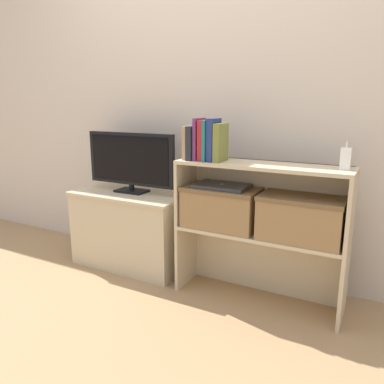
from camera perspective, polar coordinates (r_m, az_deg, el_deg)
ground_plane at (r=2.42m, az=-1.63°, el=-14.98°), size 16.00×16.00×0.00m
wall_back at (r=2.55m, az=3.65°, el=14.50°), size 10.00×0.05×2.40m
tv_stand at (r=2.75m, az=-8.95°, el=-5.45°), size 0.82×0.46×0.54m
tv at (r=2.63m, az=-9.35°, el=4.75°), size 0.70×0.14×0.42m
bookshelf_lower_tier at (r=2.31m, az=10.48°, el=-9.20°), size 0.97×0.28×0.42m
bookshelf_upper_tier at (r=2.18m, az=10.92°, el=0.79°), size 0.97×0.28×0.40m
book_tan at (r=2.23m, az=-0.52°, el=7.53°), size 0.03×0.13×0.20m
book_charcoal at (r=2.22m, az=0.35°, el=7.51°), size 0.04×0.16×0.20m
book_plum at (r=2.20m, az=1.11°, el=8.05°), size 0.02×0.14×0.24m
book_crimson at (r=2.18m, az=1.88°, el=7.87°), size 0.03×0.12×0.23m
book_teal at (r=2.17m, az=2.56°, el=7.86°), size 0.02×0.15×0.23m
book_navy at (r=2.16m, az=3.33°, el=7.93°), size 0.04×0.13×0.24m
book_olive at (r=2.14m, az=4.40°, el=7.52°), size 0.04×0.14×0.22m
baby_monitor at (r=2.01m, az=22.36°, el=4.70°), size 0.05×0.03×0.14m
storage_basket_left at (r=2.23m, az=4.49°, el=-2.10°), size 0.44×0.25×0.24m
storage_basket_right at (r=2.09m, az=16.28°, el=-3.63°), size 0.44×0.25×0.24m
laptop at (r=2.20m, az=4.54°, el=0.94°), size 0.31×0.21×0.02m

